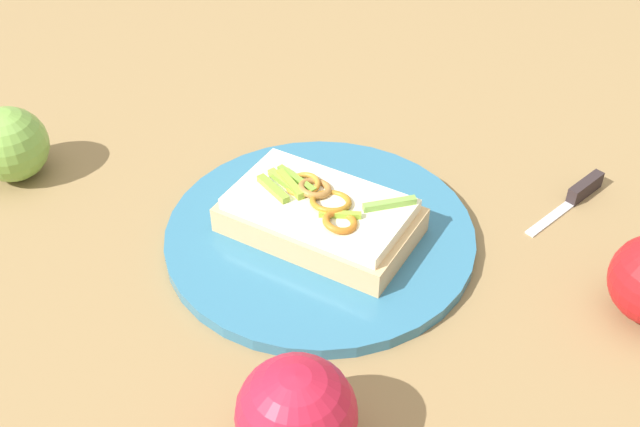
{
  "coord_description": "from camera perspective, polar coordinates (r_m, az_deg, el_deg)",
  "views": [
    {
      "loc": [
        0.3,
        -0.45,
        0.49
      ],
      "look_at": [
        0.0,
        0.0,
        0.03
      ],
      "focal_mm": 44.19,
      "sensor_mm": 36.0,
      "label": 1
    }
  ],
  "objects": [
    {
      "name": "sandwich",
      "position": [
        0.71,
        -0.0,
        -0.08
      ],
      "size": [
        0.18,
        0.11,
        0.05
      ],
      "rotation": [
        0.0,
        0.0,
        0.06
      ],
      "color": "tan",
      "rests_on": "plate"
    },
    {
      "name": "ground_plane",
      "position": [
        0.73,
        0.0,
        -1.92
      ],
      "size": [
        2.0,
        2.0,
        0.0
      ],
      "primitive_type": "plane",
      "color": "olive",
      "rests_on": "ground"
    },
    {
      "name": "plate",
      "position": [
        0.72,
        0.0,
        -1.57
      ],
      "size": [
        0.28,
        0.28,
        0.01
      ],
      "primitive_type": "cylinder",
      "color": "teal",
      "rests_on": "ground_plane"
    },
    {
      "name": "apple_2",
      "position": [
        0.84,
        -21.53,
        4.68
      ],
      "size": [
        0.08,
        0.08,
        0.08
      ],
      "primitive_type": "sphere",
      "rotation": [
        0.0,
        0.0,
        0.04
      ],
      "color": "#76A944",
      "rests_on": "ground_plane"
    },
    {
      "name": "knife",
      "position": [
        0.81,
        18.13,
        1.32
      ],
      "size": [
        0.04,
        0.11,
        0.02
      ],
      "rotation": [
        0.0,
        0.0,
        4.47
      ],
      "color": "silver",
      "rests_on": "ground_plane"
    },
    {
      "name": "apple_1",
      "position": [
        0.55,
        -1.72,
        -14.35
      ],
      "size": [
        0.11,
        0.11,
        0.08
      ],
      "primitive_type": "sphere",
      "rotation": [
        0.0,
        0.0,
        3.56
      ],
      "color": "#B31A33",
      "rests_on": "ground_plane"
    }
  ]
}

